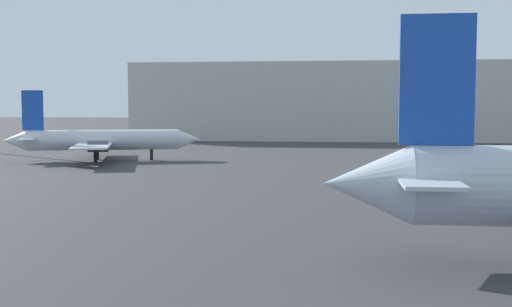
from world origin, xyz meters
name	(u,v)px	position (x,y,z in m)	size (l,w,h in m)	color
airplane_distant	(101,140)	(-24.72, 62.70, 2.49)	(22.59, 21.32, 8.35)	silver
terminal_building	(368,102)	(8.98, 114.73, 7.20)	(88.45, 20.84, 14.40)	#B7B7B2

